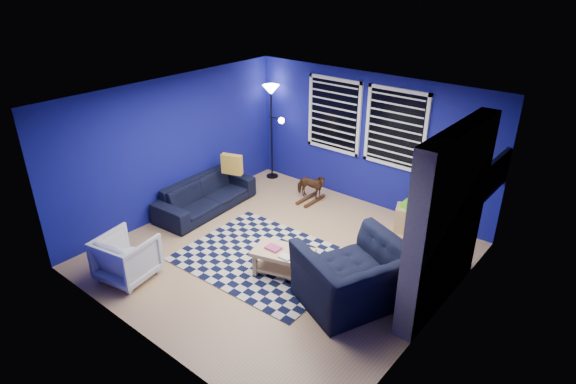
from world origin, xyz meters
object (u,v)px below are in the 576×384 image
at_px(armchair_big, 354,276).
at_px(cabinet, 411,219).
at_px(tv, 495,175).
at_px(rocking_horse, 311,186).
at_px(coffee_table, 283,257).
at_px(armchair_bent, 127,257).
at_px(sofa, 206,195).
at_px(floor_lamp, 272,103).

xyz_separation_m(armchair_big, cabinet, (-0.29, 2.30, -0.21)).
bearing_deg(tv, rocking_horse, -176.96).
xyz_separation_m(tv, armchair_big, (-0.92, -2.29, -0.95)).
xyz_separation_m(tv, cabinet, (-1.21, 0.01, -1.16)).
relative_size(armchair_big, cabinet, 2.18).
bearing_deg(cabinet, coffee_table, -131.27).
relative_size(tv, armchair_bent, 1.32).
bearing_deg(sofa, rocking_horse, -44.74).
bearing_deg(rocking_horse, sofa, 123.63).
xyz_separation_m(tv, sofa, (-4.55, -1.69, -1.11)).
relative_size(rocking_horse, floor_lamp, 0.30).
xyz_separation_m(armchair_bent, floor_lamp, (-0.77, 4.12, 1.30)).
bearing_deg(coffee_table, sofa, 164.25).
distance_m(armchair_big, floor_lamp, 4.61).
bearing_deg(cabinet, sofa, -174.13).
distance_m(armchair_bent, coffee_table, 2.27).
relative_size(tv, cabinet, 1.59).
bearing_deg(cabinet, armchair_bent, -144.90).
height_order(tv, sofa, tv).
bearing_deg(coffee_table, tv, 48.87).
bearing_deg(sofa, floor_lamp, -3.22).
distance_m(tv, armchair_bent, 5.53).
relative_size(sofa, floor_lamp, 1.01).
height_order(armchair_big, rocking_horse, armchair_big).
xyz_separation_m(coffee_table, cabinet, (0.88, 2.40, -0.06)).
height_order(tv, armchair_bent, tv).
relative_size(coffee_table, cabinet, 1.55).
height_order(tv, armchair_big, tv).
distance_m(tv, rocking_horse, 3.41).
xyz_separation_m(tv, rocking_horse, (-3.24, -0.17, -1.07)).
bearing_deg(floor_lamp, armchair_bent, -79.42).
height_order(armchair_big, coffee_table, armchair_big).
bearing_deg(tv, armchair_bent, -134.44).
relative_size(sofa, armchair_bent, 2.66).
distance_m(sofa, coffee_table, 2.56).
distance_m(armchair_bent, cabinet, 4.68).
bearing_deg(coffee_table, floor_lamp, 133.37).
height_order(tv, coffee_table, tv).
distance_m(rocking_horse, floor_lamp, 1.92).
relative_size(armchair_bent, rocking_horse, 1.25).
height_order(sofa, armchair_bent, armchair_bent).
xyz_separation_m(rocking_horse, cabinet, (2.03, 0.18, -0.09)).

